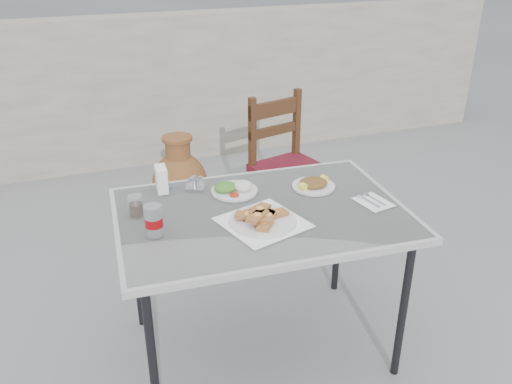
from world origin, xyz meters
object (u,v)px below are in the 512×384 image
object	(u,v)px
salad_chopped_plate	(313,184)
condiment_caddy	(195,184)
cafe_table	(262,221)
soda_can	(154,220)
napkin_holder	(161,179)
pide_plate	(263,217)
salad_rice_plate	(234,188)
cola_glass	(136,207)
terracotta_urn	(180,187)
chair	(287,166)

from	to	relation	value
salad_chopped_plate	condiment_caddy	bearing A→B (deg)	161.06
cafe_table	soda_can	bearing A→B (deg)	-174.71
condiment_caddy	napkin_holder	bearing A→B (deg)	167.97
napkin_holder	pide_plate	bearing A→B (deg)	-49.50
condiment_caddy	salad_rice_plate	bearing A→B (deg)	-32.22
cola_glass	cafe_table	bearing A→B (deg)	-15.98
pide_plate	soda_can	distance (m)	0.43
pide_plate	salad_chopped_plate	xyz separation A→B (m)	(0.34, 0.23, -0.01)
salad_rice_plate	condiment_caddy	bearing A→B (deg)	147.78
salad_rice_plate	cola_glass	world-z (taller)	cola_glass
napkin_holder	salad_rice_plate	bearing A→B (deg)	-19.00
cafe_table	condiment_caddy	xyz separation A→B (m)	(-0.21, 0.30, 0.07)
terracotta_urn	napkin_holder	bearing A→B (deg)	-106.38
cafe_table	cola_glass	xyz separation A→B (m)	(-0.50, 0.14, 0.09)
napkin_holder	condiment_caddy	bearing A→B (deg)	-7.91
soda_can	cola_glass	size ratio (longest dim) A/B	1.44
salad_chopped_plate	salad_rice_plate	bearing A→B (deg)	167.59
terracotta_urn	condiment_caddy	bearing A→B (deg)	-97.53
chair	salad_rice_plate	bearing A→B (deg)	-142.01
condiment_caddy	terracotta_urn	bearing A→B (deg)	82.47
cola_glass	napkin_holder	xyz separation A→B (m)	(0.15, 0.19, 0.02)
cola_glass	salad_rice_plate	bearing A→B (deg)	8.35
cola_glass	terracotta_urn	xyz separation A→B (m)	(0.42, 1.12, -0.48)
salad_chopped_plate	chair	size ratio (longest dim) A/B	0.22
napkin_holder	condiment_caddy	size ratio (longest dim) A/B	1.08
chair	soda_can	bearing A→B (deg)	-148.63
cafe_table	condiment_caddy	world-z (taller)	condiment_caddy
pide_plate	condiment_caddy	bearing A→B (deg)	113.41
terracotta_urn	cafe_table	bearing A→B (deg)	-86.30
pide_plate	salad_rice_plate	size ratio (longest dim) A/B	1.79
salad_chopped_plate	chair	xyz separation A→B (m)	(0.24, 0.84, -0.29)
pide_plate	condiment_caddy	world-z (taller)	same
cola_glass	condiment_caddy	size ratio (longest dim) A/B	0.83
condiment_caddy	chair	distance (m)	1.04
cola_glass	salad_chopped_plate	bearing A→B (deg)	-0.95
cafe_table	chair	world-z (taller)	chair
cafe_table	chair	distance (m)	1.13
soda_can	terracotta_urn	distance (m)	1.45
salad_rice_plate	salad_chopped_plate	world-z (taller)	salad_rice_plate
cafe_table	chair	xyz separation A→B (m)	(0.54, 0.97, -0.22)
cola_glass	condiment_caddy	world-z (taller)	cola_glass
pide_plate	terracotta_urn	distance (m)	1.44
salad_chopped_plate	cafe_table	bearing A→B (deg)	-156.79
chair	cola_glass	bearing A→B (deg)	-155.54
pide_plate	salad_rice_plate	distance (m)	0.31
salad_chopped_plate	napkin_holder	xyz separation A→B (m)	(-0.66, 0.21, 0.04)
soda_can	napkin_holder	xyz separation A→B (m)	(0.11, 0.38, -0.01)
salad_chopped_plate	terracotta_urn	world-z (taller)	salad_chopped_plate
napkin_holder	terracotta_urn	size ratio (longest dim) A/B	0.18
pide_plate	salad_chopped_plate	size ratio (longest dim) A/B	1.90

